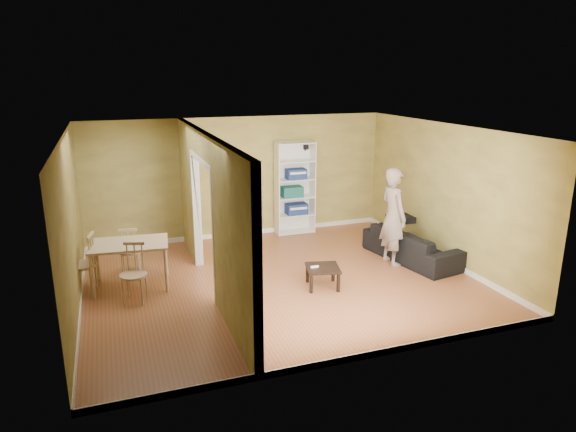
% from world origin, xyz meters
% --- Properties ---
extents(room_shell, '(6.50, 6.50, 6.50)m').
position_xyz_m(room_shell, '(0.00, 0.00, 1.30)').
color(room_shell, brown).
rests_on(room_shell, ground).
extents(partition, '(0.22, 5.50, 2.60)m').
position_xyz_m(partition, '(-1.20, 0.00, 1.30)').
color(partition, tan).
rests_on(partition, ground).
extents(wall_speaker, '(0.10, 0.10, 0.10)m').
position_xyz_m(wall_speaker, '(1.50, 2.69, 1.90)').
color(wall_speaker, black).
rests_on(wall_speaker, room_shell).
extents(sofa, '(2.17, 1.21, 0.78)m').
position_xyz_m(sofa, '(2.70, 0.15, 0.39)').
color(sofa, black).
rests_on(sofa, ground).
extents(person, '(0.80, 0.64, 2.16)m').
position_xyz_m(person, '(2.24, 0.11, 1.08)').
color(person, slate).
rests_on(person, ground).
extents(bookshelf, '(0.86, 0.38, 2.04)m').
position_xyz_m(bookshelf, '(1.19, 2.61, 1.02)').
color(bookshelf, white).
rests_on(bookshelf, ground).
extents(paper_box_navy_a, '(0.46, 0.30, 0.24)m').
position_xyz_m(paper_box_navy_a, '(1.23, 2.56, 0.55)').
color(paper_box_navy_a, navy).
rests_on(paper_box_navy_a, bookshelf).
extents(paper_box_teal, '(0.46, 0.30, 0.23)m').
position_xyz_m(paper_box_teal, '(1.13, 2.56, 0.95)').
color(paper_box_teal, '#0D5A54').
rests_on(paper_box_teal, bookshelf).
extents(paper_box_navy_b, '(0.43, 0.28, 0.22)m').
position_xyz_m(paper_box_navy_b, '(1.22, 2.56, 1.34)').
color(paper_box_navy_b, '#1F264E').
rests_on(paper_box_navy_b, bookshelf).
extents(coffee_table, '(0.54, 0.54, 0.36)m').
position_xyz_m(coffee_table, '(0.58, -0.48, 0.31)').
color(coffee_table, black).
rests_on(coffee_table, ground).
extents(game_controller, '(0.14, 0.04, 0.03)m').
position_xyz_m(game_controller, '(0.44, -0.46, 0.37)').
color(game_controller, white).
rests_on(game_controller, coffee_table).
extents(dining_table, '(1.24, 0.83, 0.78)m').
position_xyz_m(dining_table, '(-2.45, 0.61, 0.70)').
color(dining_table, tan).
rests_on(dining_table, ground).
extents(chair_left, '(0.55, 0.55, 1.00)m').
position_xyz_m(chair_left, '(-3.20, 0.63, 0.50)').
color(chair_left, '#D9BB7B').
rests_on(chair_left, ground).
extents(chair_near, '(0.54, 0.54, 0.93)m').
position_xyz_m(chair_near, '(-2.43, 0.01, 0.47)').
color(chair_near, '#D5BC7C').
rests_on(chair_near, ground).
extents(chair_far, '(0.45, 0.45, 0.88)m').
position_xyz_m(chair_far, '(-2.42, 1.25, 0.44)').
color(chair_far, '#D7B37D').
rests_on(chair_far, ground).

